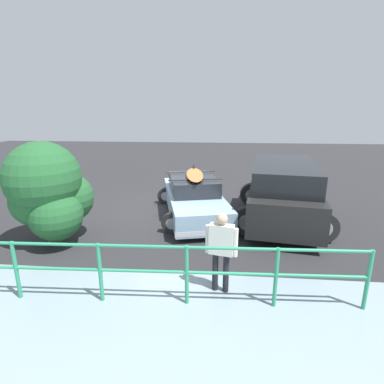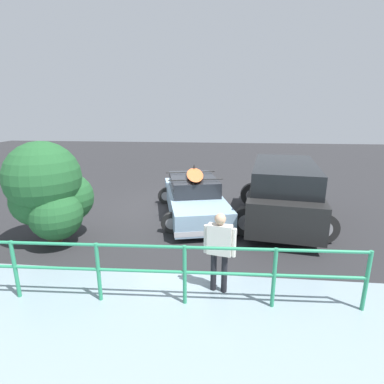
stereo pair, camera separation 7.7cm
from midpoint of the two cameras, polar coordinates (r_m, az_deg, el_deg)
name	(u,v)px [view 1 (the left image)]	position (r m, az deg, el deg)	size (l,w,h in m)	color
ground_plane	(173,209)	(10.63, -3.77, -3.20)	(44.00, 44.00, 0.02)	#28282B
sedan_car	(193,197)	(9.84, 0.06, -0.99)	(2.87, 4.76, 1.54)	#8CADC6
suv_car	(283,191)	(9.58, 16.66, 0.13)	(3.18, 4.93, 1.84)	black
person_bystander	(221,245)	(5.66, 5.21, -10.09)	(0.60, 0.27, 1.58)	black
railing_fence	(99,264)	(5.71, -17.60, -12.89)	(9.38, 0.41, 1.13)	#2D9366
bush_near_left	(48,193)	(8.34, -25.94, -0.21)	(1.95, 1.99, 2.66)	#4C3828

